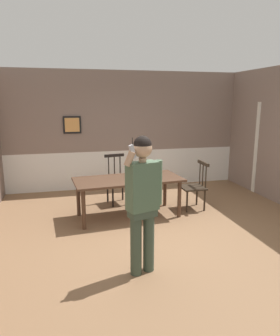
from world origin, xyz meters
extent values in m
plane|color=#846042|center=(0.00, 0.00, 0.00)|extent=(6.41, 6.41, 0.00)
cube|color=gray|center=(0.00, 2.88, 1.88)|extent=(5.83, 0.12, 1.91)
cube|color=white|center=(0.00, 2.89, 0.46)|extent=(5.83, 0.14, 0.92)
cube|color=white|center=(0.00, 2.86, 0.92)|extent=(5.83, 0.05, 0.06)
cube|color=black|center=(-1.27, 2.81, 1.58)|extent=(0.41, 0.03, 0.40)
cube|color=#E19D53|center=(-1.27, 2.79, 1.58)|extent=(0.33, 0.01, 0.32)
cube|color=silver|center=(2.87, 1.66, 1.05)|extent=(0.06, 0.12, 2.10)
cube|color=#4C3323|center=(-0.36, 0.80, 0.71)|extent=(2.03, 1.04, 0.04)
cylinder|color=#4C3323|center=(-1.21, 0.39, 0.35)|extent=(0.07, 0.07, 0.69)
cylinder|color=#4C3323|center=(0.55, 0.54, 0.35)|extent=(0.07, 0.07, 0.69)
cylinder|color=#4C3323|center=(-1.26, 1.07, 0.35)|extent=(0.07, 0.07, 0.69)
cylinder|color=#4C3323|center=(0.49, 1.21, 0.35)|extent=(0.07, 0.07, 0.69)
cube|color=#2D2319|center=(0.97, 0.91, 0.44)|extent=(0.46, 0.46, 0.03)
cube|color=#2D2319|center=(1.18, 0.91, 0.92)|extent=(0.04, 0.46, 0.06)
cylinder|color=#2D2319|center=(1.18, 0.77, 0.70)|extent=(0.02, 0.02, 0.50)
cylinder|color=#2D2319|center=(1.18, 0.91, 0.70)|extent=(0.02, 0.02, 0.50)
cylinder|color=#2D2319|center=(1.18, 1.05, 0.70)|extent=(0.02, 0.02, 0.50)
cylinder|color=#2D2319|center=(0.79, 0.73, 0.21)|extent=(0.04, 0.04, 0.42)
cylinder|color=#2D2319|center=(0.79, 1.10, 0.21)|extent=(0.04, 0.04, 0.42)
cylinder|color=#2D2319|center=(1.15, 0.73, 0.21)|extent=(0.04, 0.04, 0.42)
cylinder|color=#2D2319|center=(1.15, 1.09, 0.21)|extent=(0.04, 0.04, 0.42)
cube|color=black|center=(-0.42, 1.59, 0.45)|extent=(0.50, 0.50, 0.03)
cube|color=black|center=(-0.46, 1.78, 1.00)|extent=(0.43, 0.11, 0.06)
cylinder|color=black|center=(-0.33, 1.80, 0.74)|extent=(0.02, 0.02, 0.57)
cylinder|color=black|center=(-0.46, 1.78, 0.74)|extent=(0.02, 0.02, 0.57)
cylinder|color=black|center=(-0.58, 1.76, 0.74)|extent=(0.02, 0.02, 0.57)
cylinder|color=black|center=(-0.22, 1.45, 0.22)|extent=(0.04, 0.04, 0.43)
cylinder|color=black|center=(-0.56, 1.39, 0.22)|extent=(0.04, 0.04, 0.43)
cylinder|color=black|center=(-0.28, 1.79, 0.22)|extent=(0.04, 0.04, 0.43)
cylinder|color=black|center=(-0.62, 1.73, 0.22)|extent=(0.04, 0.04, 0.43)
cylinder|color=#3A493A|center=(-0.49, -1.11, 0.42)|extent=(0.14, 0.14, 0.83)
cylinder|color=#3A493A|center=(-0.67, -1.17, 0.42)|extent=(0.14, 0.14, 0.83)
cube|color=#3A493A|center=(-0.58, -1.14, 0.80)|extent=(0.37, 0.27, 0.12)
cube|color=#4C664C|center=(-0.58, -1.14, 1.13)|extent=(0.41, 0.30, 0.59)
cylinder|color=#4C664C|center=(-0.36, -1.07, 1.14)|extent=(0.09, 0.09, 0.56)
cylinder|color=tan|center=(-0.75, -1.21, 1.48)|extent=(0.15, 0.11, 0.19)
cylinder|color=tan|center=(-0.58, -1.14, 1.45)|extent=(0.09, 0.09, 0.05)
sphere|color=tan|center=(-0.58, -1.14, 1.59)|extent=(0.23, 0.23, 0.23)
sphere|color=black|center=(-0.58, -1.14, 1.62)|extent=(0.21, 0.21, 0.21)
cube|color=#B7B7BC|center=(-0.72, -1.21, 1.56)|extent=(0.10, 0.06, 0.17)
cylinder|color=black|center=(-0.72, -1.21, 1.68)|extent=(0.01, 0.01, 0.08)
camera|label=1|loc=(-1.46, -4.57, 2.13)|focal=32.94mm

